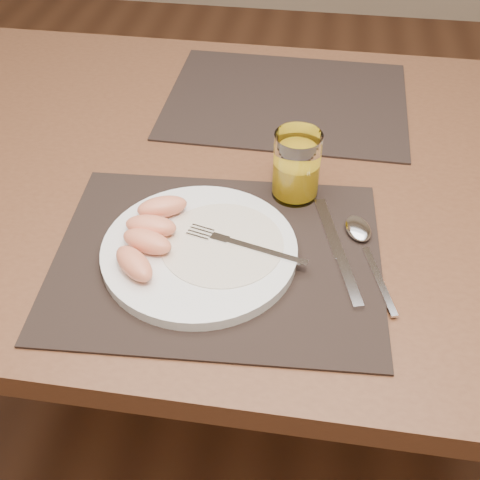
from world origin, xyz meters
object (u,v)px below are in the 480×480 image
placemat_far (287,100)px  spoon (361,236)px  fork (236,243)px  placemat_near (218,257)px  juice_glass (296,169)px  plate (200,251)px  knife (341,258)px  table (257,206)px

placemat_far → spoon: 0.40m
fork → spoon: 0.18m
spoon → placemat_near: bearing=-161.3°
fork → juice_glass: size_ratio=1.62×
placemat_near → fork: size_ratio=2.60×
plate → knife: bearing=5.8°
placemat_far → plate: bearing=-100.2°
plate → spoon: 0.23m
placemat_near → spoon: spoon is taller
knife → spoon: spoon is taller
placemat_near → plate: plate is taller
table → placemat_near: bearing=-97.2°
placemat_near → placemat_far: same height
placemat_near → fork: fork is taller
table → fork: size_ratio=8.08×
plate → spoon: (0.22, 0.07, -0.00)m
table → fork: (-0.00, -0.21, 0.11)m
table → juice_glass: size_ratio=13.07×
placemat_far → spoon: size_ratio=2.38×
table → knife: 0.26m
placemat_far → plate: (-0.08, -0.44, 0.01)m
table → juice_glass: 0.16m
plate → knife: size_ratio=1.25×
juice_glass → spoon: bearing=-40.9°
spoon → juice_glass: (-0.10, 0.09, 0.04)m
knife → table: bearing=125.0°
table → spoon: size_ratio=7.40×
fork → table: bearing=89.0°
placemat_far → knife: bearing=-74.8°
placemat_near → knife: bearing=6.3°
table → placemat_far: (0.03, 0.22, 0.09)m
knife → fork: bearing=-177.1°
placemat_far → plate: 0.45m
knife → spoon: bearing=60.2°
placemat_near → knife: 0.17m
placemat_near → knife: size_ratio=2.09×
table → plate: bearing=-103.4°
fork → spoon: size_ratio=0.92×
table → placemat_near: placemat_near is taller
placemat_near → fork: bearing=25.3°
placemat_near → placemat_far: bearing=83.0°
table → fork: bearing=-91.0°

